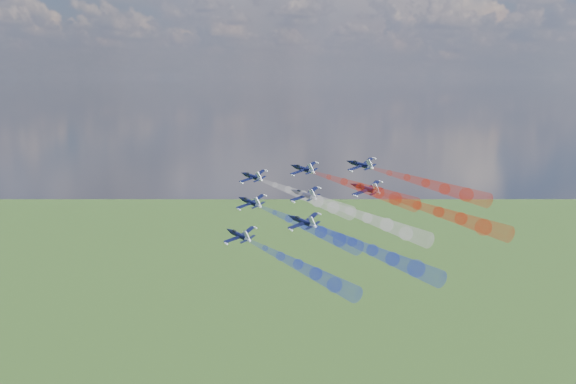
% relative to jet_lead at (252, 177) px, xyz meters
% --- Properties ---
extents(jet_lead, '(13.95, 13.68, 6.43)m').
position_rel_jet_lead_xyz_m(jet_lead, '(0.00, 0.00, 0.00)').
color(jet_lead, black).
extents(trail_lead, '(30.46, 26.00, 7.59)m').
position_rel_jet_lead_xyz_m(trail_lead, '(17.54, -14.12, -1.93)').
color(trail_lead, white).
extents(jet_inner_left, '(13.95, 13.68, 6.43)m').
position_rel_jet_lead_xyz_m(jet_inner_left, '(3.93, -13.56, -4.37)').
color(jet_inner_left, black).
extents(trail_inner_left, '(30.46, 26.00, 7.59)m').
position_rel_jet_lead_xyz_m(trail_inner_left, '(21.47, -27.68, -6.30)').
color(trail_inner_left, '#1726C8').
extents(jet_inner_right, '(13.95, 13.68, 6.43)m').
position_rel_jet_lead_xyz_m(jet_inner_right, '(14.23, -0.44, 2.67)').
color(jet_inner_right, black).
extents(trail_inner_right, '(30.46, 26.00, 7.59)m').
position_rel_jet_lead_xyz_m(trail_inner_right, '(31.77, -14.56, 0.74)').
color(trail_inner_right, red).
extents(jet_outer_left, '(13.95, 13.68, 6.43)m').
position_rel_jet_lead_xyz_m(jet_outer_left, '(6.25, -28.72, -9.29)').
color(jet_outer_left, black).
extents(trail_outer_left, '(30.46, 26.00, 7.59)m').
position_rel_jet_lead_xyz_m(trail_outer_left, '(23.79, -42.85, -11.22)').
color(trail_outer_left, '#1726C8').
extents(jet_center_third, '(13.95, 13.68, 6.43)m').
position_rel_jet_lead_xyz_m(jet_center_third, '(18.07, -14.66, -1.65)').
color(jet_center_third, black).
extents(trail_center_third, '(30.46, 26.00, 7.59)m').
position_rel_jet_lead_xyz_m(trail_center_third, '(35.61, -28.78, -3.58)').
color(trail_center_third, white).
extents(jet_outer_right, '(13.95, 13.68, 6.43)m').
position_rel_jet_lead_xyz_m(jet_outer_right, '(29.22, 0.59, 4.14)').
color(jet_outer_right, black).
extents(trail_outer_right, '(30.46, 26.00, 7.59)m').
position_rel_jet_lead_xyz_m(trail_outer_right, '(46.76, -13.53, 2.21)').
color(trail_outer_right, red).
extents(jet_rear_left, '(13.95, 13.68, 6.43)m').
position_rel_jet_lead_xyz_m(jet_rear_left, '(21.18, -28.21, -5.35)').
color(jet_rear_left, black).
extents(trail_rear_left, '(30.46, 26.00, 7.59)m').
position_rel_jet_lead_xyz_m(trail_rear_left, '(38.72, -42.33, -7.28)').
color(trail_rear_left, '#1726C8').
extents(jet_rear_right, '(13.95, 13.68, 6.43)m').
position_rel_jet_lead_xyz_m(jet_rear_right, '(33.06, -14.54, 0.44)').
color(jet_rear_right, black).
extents(trail_rear_right, '(30.46, 26.00, 7.59)m').
position_rel_jet_lead_xyz_m(trail_rear_right, '(50.60, -28.66, -1.49)').
color(trail_rear_right, red).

